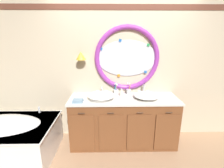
{
  "coord_description": "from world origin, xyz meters",
  "views": [
    {
      "loc": [
        -0.23,
        -2.34,
        1.85
      ],
      "look_at": [
        -0.18,
        0.25,
        1.11
      ],
      "focal_mm": 26.26,
      "sensor_mm": 36.0,
      "label": 1
    }
  ],
  "objects": [
    {
      "name": "back_wall_assembly",
      "position": [
        0.0,
        0.58,
        1.32
      ],
      "size": [
        6.4,
        0.26,
        2.6
      ],
      "color": "beige",
      "rests_on": "ground_plane"
    },
    {
      "name": "faucet_set_right",
      "position": [
        0.39,
        0.47,
        0.93
      ],
      "size": [
        0.2,
        0.12,
        0.18
      ],
      "color": "silver",
      "rests_on": "vanity_counter"
    },
    {
      "name": "soap_dispenser",
      "position": [
        -0.02,
        0.36,
        0.92
      ],
      "size": [
        0.05,
        0.06,
        0.14
      ],
      "color": "#EFE5C6",
      "rests_on": "vanity_counter"
    },
    {
      "name": "sink_basin_left",
      "position": [
        -0.36,
        0.23,
        0.92
      ],
      "size": [
        0.46,
        0.46,
        0.11
      ],
      "color": "white",
      "rests_on": "vanity_counter"
    },
    {
      "name": "toothbrush_holder_left",
      "position": [
        -0.11,
        0.45,
        0.91
      ],
      "size": [
        0.09,
        0.09,
        0.21
      ],
      "color": "white",
      "rests_on": "vanity_counter"
    },
    {
      "name": "sink_basin_right",
      "position": [
        0.39,
        0.23,
        0.91
      ],
      "size": [
        0.42,
        0.42,
        0.1
      ],
      "color": "white",
      "rests_on": "vanity_counter"
    },
    {
      "name": "folded_hand_towel",
      "position": [
        -0.73,
        0.09,
        0.88
      ],
      "size": [
        0.17,
        0.14,
        0.04
      ],
      "color": "#7593A8",
      "rests_on": "vanity_counter"
    },
    {
      "name": "toothbrush_holder_right",
      "position": [
        0.12,
        0.46,
        0.91
      ],
      "size": [
        0.09,
        0.09,
        0.21
      ],
      "color": "silver",
      "rests_on": "vanity_counter"
    },
    {
      "name": "vanity_counter",
      "position": [
        0.02,
        0.26,
        0.43
      ],
      "size": [
        1.84,
        0.62,
        0.86
      ],
      "color": "brown",
      "rests_on": "ground_plane"
    },
    {
      "name": "faucet_set_left",
      "position": [
        -0.36,
        0.47,
        0.91
      ],
      "size": [
        0.21,
        0.11,
        0.14
      ],
      "color": "silver",
      "rests_on": "vanity_counter"
    },
    {
      "name": "ground_plane",
      "position": [
        0.0,
        0.0,
        0.0
      ],
      "size": [
        14.0,
        14.0,
        0.0
      ],
      "primitive_type": "plane",
      "color": "tan"
    },
    {
      "name": "bathtub",
      "position": [
        -1.91,
        -0.07,
        0.34
      ],
      "size": [
        1.62,
        0.99,
        0.67
      ],
      "color": "white",
      "rests_on": "ground_plane"
    }
  ]
}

